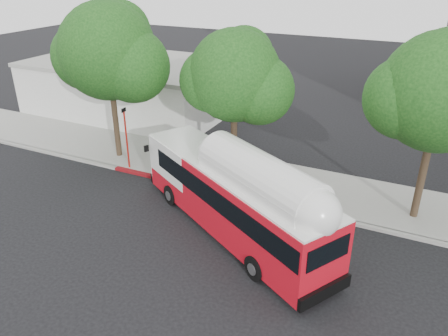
# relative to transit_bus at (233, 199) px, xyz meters

# --- Properties ---
(ground) EXTENTS (120.00, 120.00, 0.00)m
(ground) POSITION_rel_transit_bus_xyz_m (-1.34, -0.77, -1.77)
(ground) COLOR black
(ground) RESTS_ON ground
(sidewalk) EXTENTS (60.00, 5.00, 0.15)m
(sidewalk) POSITION_rel_transit_bus_xyz_m (-1.34, 5.73, -1.70)
(sidewalk) COLOR gray
(sidewalk) RESTS_ON ground
(curb_strip) EXTENTS (60.00, 0.30, 0.15)m
(curb_strip) POSITION_rel_transit_bus_xyz_m (-1.34, 3.13, -1.70)
(curb_strip) COLOR gray
(curb_strip) RESTS_ON ground
(red_curb_segment) EXTENTS (10.00, 0.32, 0.16)m
(red_curb_segment) POSITION_rel_transit_bus_xyz_m (-4.34, 3.13, -1.69)
(red_curb_segment) COLOR maroon
(red_curb_segment) RESTS_ON ground
(street_tree_left) EXTENTS (6.67, 5.80, 9.74)m
(street_tree_left) POSITION_rel_transit_bus_xyz_m (-9.86, 4.79, 4.83)
(street_tree_left) COLOR #2D2116
(street_tree_left) RESTS_ON ground
(street_tree_mid) EXTENTS (5.75, 5.00, 8.62)m
(street_tree_mid) POSITION_rel_transit_bus_xyz_m (-1.93, 5.29, 4.13)
(street_tree_mid) COLOR #2D2116
(street_tree_mid) RESTS_ON ground
(low_commercial_bldg) EXTENTS (16.20, 10.20, 4.25)m
(low_commercial_bldg) POSITION_rel_transit_bus_xyz_m (-15.34, 13.23, 0.38)
(low_commercial_bldg) COLOR silver
(low_commercial_bldg) RESTS_ON ground
(transit_bus) EXTENTS (12.16, 8.40, 3.79)m
(transit_bus) POSITION_rel_transit_bus_xyz_m (0.00, 0.00, 0.00)
(transit_bus) COLOR red
(transit_bus) RESTS_ON ground
(signal_pole) EXTENTS (0.11, 0.37, 3.94)m
(signal_pole) POSITION_rel_transit_bus_xyz_m (-8.60, 3.48, 0.25)
(signal_pole) COLOR red
(signal_pole) RESTS_ON ground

